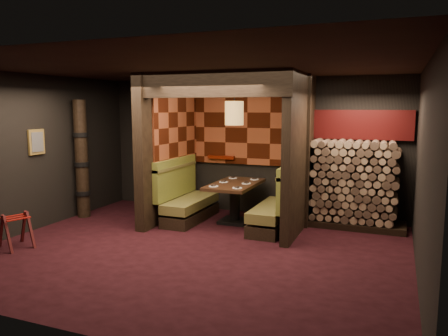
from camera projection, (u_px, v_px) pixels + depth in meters
floor at (194, 251)px, 6.92m from camera, size 6.50×5.50×0.02m
ceiling at (192, 66)px, 6.53m from camera, size 6.50×5.50×0.02m
wall_back at (249, 146)px, 9.26m from camera, size 6.50×0.02×2.85m
wall_front at (67, 194)px, 4.19m from camera, size 6.50×0.02×2.85m
wall_left at (31, 153)px, 7.92m from camera, size 0.02×5.50×2.85m
wall_right at (425, 173)px, 5.53m from camera, size 0.02×5.50×2.85m
partition_left at (168, 149)px, 8.74m from camera, size 0.20×2.20×2.85m
partition_right at (300, 154)px, 7.81m from camera, size 0.15×2.10×2.85m
header_beam at (209, 84)px, 7.21m from camera, size 2.85×0.18×0.44m
tapa_back_panel at (248, 128)px, 9.17m from camera, size 2.40×0.06×1.55m
tapa_side_panel at (177, 127)px, 8.80m from camera, size 0.04×1.85×1.45m
lacquer_shelf at (221, 157)px, 9.42m from camera, size 0.60×0.12×0.07m
booth_bench_left at (186, 200)px, 8.74m from camera, size 0.68×1.60×1.14m
booth_bench_right at (278, 208)px, 8.04m from camera, size 0.68×1.60×1.14m
dining_table at (235, 195)px, 8.51m from camera, size 0.82×1.50×0.79m
place_settings at (235, 182)px, 8.48m from camera, size 0.65×1.21×0.03m
pendant_lamp at (234, 113)px, 8.24m from camera, size 0.35×0.35×0.94m
framed_picture at (36, 142)px, 7.97m from camera, size 0.05×0.36×0.46m
luggage_rack at (16, 229)px, 7.03m from camera, size 0.67×0.57×0.61m
totem_column at (82, 160)px, 8.89m from camera, size 0.31×0.31×2.40m
firewood_stack at (359, 185)px, 8.13m from camera, size 1.73×0.70×1.64m
mosaic_header at (363, 125)px, 8.28m from camera, size 1.83×0.10×0.56m
bay_front_post at (307, 152)px, 8.02m from camera, size 0.08×0.08×2.85m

